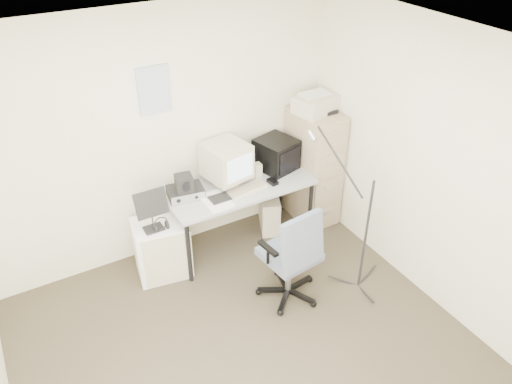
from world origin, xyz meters
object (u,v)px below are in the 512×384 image
filing_cabinet (313,167)px  side_cart (161,248)px  desk (239,214)px  office_chair (290,252)px

filing_cabinet → side_cart: size_ratio=2.15×
desk → side_cart: bearing=-176.8°
desk → side_cart: (-0.89, -0.05, -0.06)m
desk → filing_cabinet: bearing=1.8°
office_chair → side_cart: bearing=128.8°
filing_cabinet → office_chair: size_ratio=1.26×
desk → office_chair: (0.02, -0.93, 0.15)m
desk → office_chair: size_ratio=1.45×
desk → side_cart: size_ratio=2.48×
desk → office_chair: 0.95m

